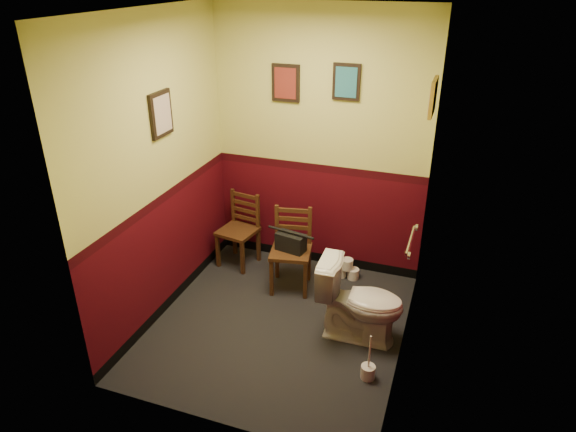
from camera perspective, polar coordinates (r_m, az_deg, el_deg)
The scene contains 17 objects.
floor at distance 4.83m, azimuth -1.01°, elevation -11.98°, with size 2.20×2.40×0.00m, color black.
ceiling at distance 3.81m, azimuth -1.34°, elevation 21.93°, with size 2.20×2.40×0.00m, color silver.
wall_back at distance 5.20m, azimuth 3.50°, elevation 7.83°, with size 2.20×2.70×0.00m, color #420710.
wall_front at distance 3.16m, azimuth -8.78°, elevation -5.22°, with size 2.20×2.70×0.00m, color #420710.
wall_left at distance 4.61m, azimuth -14.12°, elevation 4.62°, with size 2.40×2.70×0.00m, color #420710.
wall_right at distance 3.92m, azimuth 14.11°, elevation 0.74°, with size 2.40×2.70×0.00m, color #420710.
grab_bar at distance 4.32m, azimuth 13.52°, elevation -2.66°, with size 0.05×0.56×0.06m.
framed_print_back_a at distance 5.13m, azimuth -0.26°, elevation 14.56°, with size 0.28×0.04×0.36m.
framed_print_back_b at distance 4.96m, azimuth 6.51°, elevation 14.57°, with size 0.26×0.04×0.34m.
framed_print_left at distance 4.53m, azimuth -13.91°, elevation 10.93°, with size 0.04×0.30×0.38m.
framed_print_right at distance 4.27m, azimuth 15.81°, elevation 12.60°, with size 0.04×0.34×0.28m.
toilet at distance 4.52m, azimuth 8.05°, elevation -9.44°, with size 0.42×0.75×0.73m, color white.
toilet_brush at distance 4.32m, azimuth 8.87°, elevation -16.66°, with size 0.12×0.12×0.42m.
chair_left at distance 5.58m, azimuth -5.42°, elevation -1.53°, with size 0.43×0.43×0.80m.
chair_right at distance 5.13m, azimuth 0.37°, elevation -3.77°, with size 0.46×0.46×0.84m.
handbag at distance 5.05m, azimuth 0.31°, elevation -2.90°, with size 0.31×0.20×0.21m.
tp_stack at distance 5.46m, azimuth 6.57°, elevation -5.95°, with size 0.26×0.13×0.22m.
Camera 1 is at (1.34, -3.56, 2.98)m, focal length 32.00 mm.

